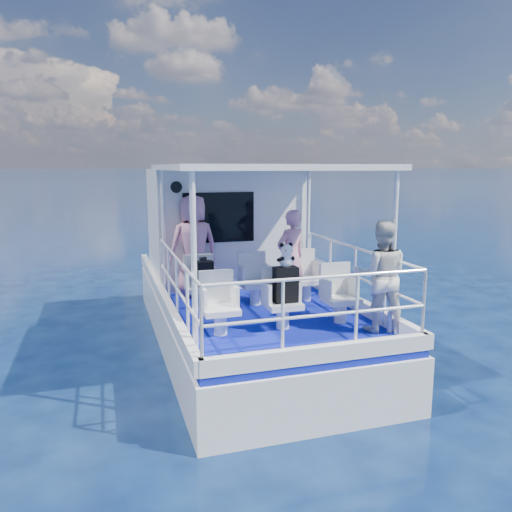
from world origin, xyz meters
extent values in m
plane|color=#071434|center=(0.00, 0.00, 0.00)|extent=(2000.00, 2000.00, 0.00)
cube|color=white|center=(0.00, 1.00, 0.00)|extent=(3.00, 7.00, 1.60)
cube|color=navy|center=(0.00, 1.00, 0.85)|extent=(2.90, 6.90, 0.10)
cube|color=white|center=(0.00, 2.30, 2.00)|extent=(2.85, 2.00, 2.20)
cube|color=white|center=(0.00, -0.20, 3.14)|extent=(3.00, 3.20, 0.08)
cylinder|color=white|center=(-1.35, -1.70, 2.00)|extent=(0.07, 0.07, 2.20)
cylinder|color=white|center=(1.35, -1.70, 2.00)|extent=(0.07, 0.07, 2.20)
cylinder|color=white|center=(-1.35, 1.20, 2.00)|extent=(0.07, 0.07, 2.20)
cylinder|color=white|center=(1.35, 1.20, 2.00)|extent=(0.07, 0.07, 2.20)
cube|color=white|center=(-0.90, 0.20, 1.09)|extent=(0.48, 0.46, 0.38)
cube|color=white|center=(0.00, 0.20, 1.09)|extent=(0.48, 0.46, 0.38)
cube|color=white|center=(0.90, 0.20, 1.09)|extent=(0.48, 0.46, 0.38)
cube|color=white|center=(-0.90, -1.10, 1.09)|extent=(0.48, 0.46, 0.38)
cube|color=white|center=(0.00, -1.10, 1.09)|extent=(0.48, 0.46, 0.38)
cube|color=white|center=(0.90, -1.10, 1.09)|extent=(0.48, 0.46, 0.38)
imported|color=pink|center=(-0.86, 1.07, 1.79)|extent=(0.73, 0.58, 1.78)
imported|color=pink|center=(0.58, 0.10, 1.68)|extent=(0.67, 0.56, 1.56)
imported|color=silver|center=(1.24, -1.59, 1.67)|extent=(0.92, 0.84, 1.54)
cube|color=black|center=(-0.87, 0.16, 1.48)|extent=(0.31, 0.17, 0.40)
cube|color=black|center=(0.04, -1.11, 1.53)|extent=(0.33, 0.19, 0.50)
cube|color=black|center=(-0.87, 0.17, 1.71)|extent=(0.11, 0.06, 0.06)
camera|label=1|loc=(-2.37, -7.44, 3.14)|focal=35.00mm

